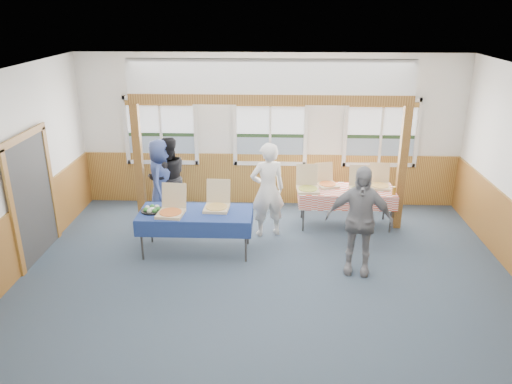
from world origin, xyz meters
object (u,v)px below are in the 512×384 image
(table_left, at_px, (196,215))
(table_right, at_px, (346,192))
(woman_white, at_px, (268,190))
(person_grey, at_px, (359,220))
(woman_black, at_px, (168,178))
(man_blue, at_px, (161,179))

(table_left, distance_m, table_right, 3.00)
(table_left, xyz_separation_m, woman_white, (1.22, 0.75, 0.19))
(woman_white, xyz_separation_m, person_grey, (1.47, -1.32, 0.00))
(table_left, xyz_separation_m, person_grey, (2.70, -0.57, 0.20))
(table_left, height_order, woman_white, woman_white)
(table_right, bearing_deg, woman_white, -137.86)
(woman_white, height_order, person_grey, person_grey)
(table_left, xyz_separation_m, woman_black, (-0.79, 1.55, 0.13))
(table_left, height_order, person_grey, person_grey)
(man_blue, distance_m, person_grey, 4.14)
(woman_black, distance_m, person_grey, 4.08)
(woman_black, relative_size, person_grey, 0.92)
(table_left, xyz_separation_m, man_blue, (-0.91, 1.46, 0.12))
(woman_white, xyz_separation_m, man_blue, (-2.14, 0.71, -0.07))
(woman_black, height_order, man_blue, woman_black)
(man_blue, relative_size, person_grey, 0.91)
(woman_black, xyz_separation_m, person_grey, (3.48, -2.12, 0.07))
(table_left, relative_size, woman_white, 1.18)
(man_blue, bearing_deg, woman_black, -50.54)
(table_left, relative_size, woman_black, 1.27)
(table_left, height_order, table_right, same)
(woman_white, distance_m, man_blue, 2.25)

